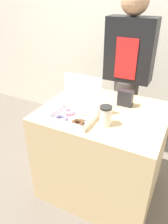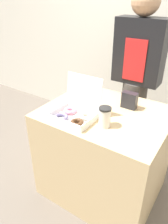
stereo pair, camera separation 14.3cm
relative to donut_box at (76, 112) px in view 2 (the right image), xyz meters
The scene contains 7 objects.
ground_plane 0.85m from the donut_box, 54.51° to the left, with size 14.00×14.00×0.00m, color #665B51.
wall_back 1.38m from the donut_box, 84.00° to the left, with size 10.00×0.05×2.60m.
table 0.49m from the donut_box, 54.51° to the left, with size 0.90×0.73×0.78m.
donut_box is the anchor object (origin of this frame).
coffee_cup 0.22m from the donut_box, ahead, with size 0.08×0.08×0.13m.
napkin_holder 0.42m from the donut_box, 54.05° to the left, with size 0.11×0.06×0.12m.
person_customer 0.77m from the donut_box, 80.23° to the left, with size 0.41×0.23×1.60m.
Camera 2 is at (0.63, -1.23, 1.55)m, focal length 35.00 mm.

